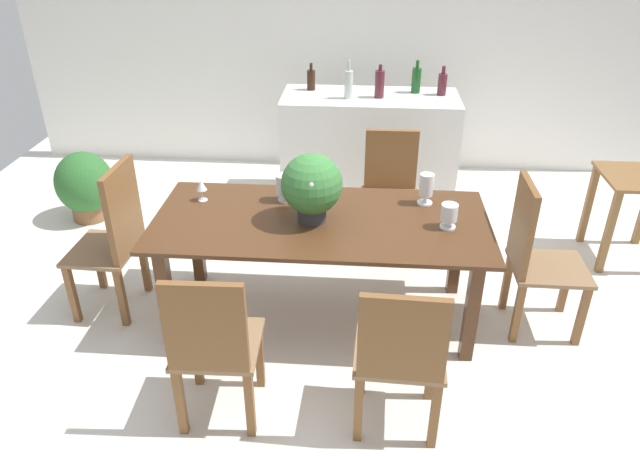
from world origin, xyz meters
TOP-DOWN VIEW (x-y plane):
  - ground_plane at (0.00, 0.00)m, footprint 7.04×7.04m
  - back_wall at (0.00, 2.60)m, footprint 6.40×0.10m
  - dining_table at (0.00, -0.10)m, footprint 2.09×0.96m
  - chair_head_end at (-1.34, -0.10)m, footprint 0.43×0.49m
  - chair_near_left at (-0.47, -1.08)m, footprint 0.45×0.45m
  - chair_near_right at (0.47, -1.07)m, footprint 0.47×0.43m
  - chair_foot_end at (1.34, -0.10)m, footprint 0.47×0.43m
  - chair_far_right at (0.47, 0.88)m, footprint 0.45×0.47m
  - flower_centerpiece at (-0.05, -0.12)m, footprint 0.37×0.37m
  - crystal_vase_left at (-0.26, 0.14)m, footprint 0.11×0.11m
  - crystal_vase_center_near at (0.66, 0.17)m, footprint 0.10×0.10m
  - crystal_vase_right at (0.78, -0.14)m, footprint 0.10×0.10m
  - wine_glass at (-0.80, 0.10)m, footprint 0.07×0.07m
  - kitchen_counter at (0.29, 1.77)m, footprint 1.56×0.65m
  - wine_bottle_dark at (0.37, 1.73)m, footprint 0.08×0.08m
  - wine_bottle_clear at (-0.24, 1.92)m, footprint 0.07×0.07m
  - wine_bottle_amber at (0.92, 1.85)m, footprint 0.08×0.08m
  - wine_bottle_tall at (0.10, 1.68)m, footprint 0.07×0.07m
  - wine_bottle_green at (0.69, 1.91)m, footprint 0.08×0.08m
  - side_table at (2.29, 0.83)m, footprint 0.52×0.54m
  - potted_plant_floor at (-2.14, 1.14)m, footprint 0.49×0.49m

SIDE VIEW (x-z plane):
  - ground_plane at x=0.00m, z-range 0.00..0.00m
  - potted_plant_floor at x=-2.14m, z-range 0.01..0.63m
  - kitchen_counter at x=0.29m, z-range 0.00..0.98m
  - side_table at x=2.29m, z-range 0.17..0.87m
  - chair_far_right at x=0.47m, z-range 0.05..1.00m
  - chair_near_right at x=0.47m, z-range 0.06..0.99m
  - chair_near_left at x=-0.47m, z-range 0.05..1.02m
  - chair_foot_end at x=1.34m, z-range 0.04..1.07m
  - chair_head_end at x=-1.34m, z-range 0.05..1.11m
  - dining_table at x=0.00m, z-range 0.27..1.01m
  - crystal_vase_right at x=0.78m, z-range 0.75..0.91m
  - wine_glass at x=-0.80m, z-range 0.77..0.92m
  - crystal_vase_left at x=-0.26m, z-range 0.76..0.94m
  - crystal_vase_center_near at x=0.66m, z-range 0.76..0.97m
  - flower_centerpiece at x=-0.05m, z-range 0.76..1.19m
  - wine_bottle_clear at x=-0.24m, z-range 0.95..1.19m
  - wine_bottle_amber at x=0.92m, z-range 0.95..1.20m
  - wine_bottle_green at x=0.69m, z-range 0.95..1.23m
  - wine_bottle_dark at x=0.37m, z-range 0.95..1.24m
  - wine_bottle_tall at x=0.10m, z-range 0.94..1.27m
  - back_wall at x=0.00m, z-range 0.00..2.60m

